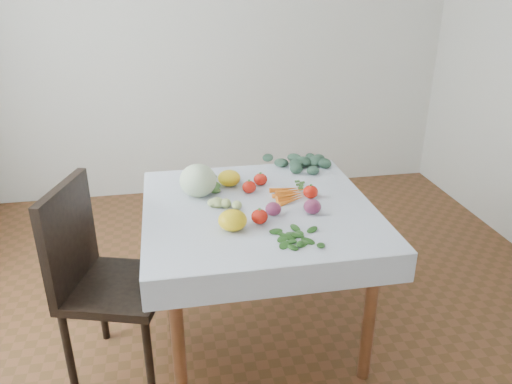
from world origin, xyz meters
The scene contains 19 objects.
ground centered at (0.00, 0.00, 0.00)m, with size 4.00×4.00×0.00m, color brown.
back_wall centered at (0.00, 2.00, 1.35)m, with size 4.00×0.04×2.70m, color silver.
table centered at (0.00, 0.00, 0.65)m, with size 1.00×1.00×0.75m.
tablecloth centered at (0.00, 0.00, 0.75)m, with size 1.12×1.12×0.01m, color white.
chair centered at (-0.79, -0.13, 0.56)m, with size 0.55×0.55×0.98m.
cabbage centered at (-0.28, 0.18, 0.84)m, with size 0.19×0.19×0.17m, color beige.
tomato_a centered at (0.06, 0.26, 0.79)m, with size 0.07×0.07×0.07m, color red.
tomato_b centered at (-0.02, 0.17, 0.79)m, with size 0.07×0.07×0.06m, color red.
tomato_c centered at (-0.03, -0.18, 0.79)m, with size 0.08×0.08×0.07m, color red.
tomato_d centered at (0.28, 0.05, 0.79)m, with size 0.08×0.08×0.07m, color red.
heirloom_back centered at (-0.11, 0.28, 0.80)m, with size 0.12×0.12×0.09m, color yellow.
heirloom_front centered at (-0.16, -0.22, 0.80)m, with size 0.13×0.13×0.09m, color yellow.
onion_a centered at (0.05, -0.11, 0.79)m, with size 0.08×0.08×0.06m, color #611B44.
onion_b centered at (0.24, -0.12, 0.79)m, with size 0.08×0.08×0.07m, color #611B44.
tomatillo_cluster centered at (-0.15, 0.02, 0.78)m, with size 0.12×0.11×0.04m.
carrot_bunch centered at (0.19, 0.08, 0.77)m, with size 0.18×0.21×0.03m.
kale_bunch centered at (0.32, 0.49, 0.78)m, with size 0.34×0.31×0.05m.
basil_bunch centered at (0.12, -0.35, 0.76)m, with size 0.23×0.20×0.01m.
dill_bunch centered at (-0.21, 0.31, 0.77)m, with size 0.28×0.20×0.03m.
Camera 1 is at (-0.42, -2.19, 1.83)m, focal length 35.00 mm.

